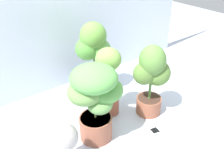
{
  "coord_description": "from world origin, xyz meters",
  "views": [
    {
      "loc": [
        -1.19,
        -1.44,
        1.54
      ],
      "look_at": [
        -0.01,
        0.12,
        0.42
      ],
      "focal_mm": 39.85,
      "sensor_mm": 36.0,
      "label": 1
    }
  ],
  "objects_px": {
    "hygrometer_box": "(155,131)",
    "floor_fan": "(65,140)",
    "potted_plant_front_right": "(152,75)",
    "potted_plant_back_center": "(94,54)",
    "potted_plant_center": "(107,78)",
    "potted_plant_front_left": "(95,96)"
  },
  "relations": [
    {
      "from": "floor_fan",
      "to": "potted_plant_front_right",
      "type": "bearing_deg",
      "value": 152.15
    },
    {
      "from": "potted_plant_back_center",
      "to": "hygrometer_box",
      "type": "relative_size",
      "value": 8.52
    },
    {
      "from": "potted_plant_center",
      "to": "potted_plant_back_center",
      "type": "xyz_separation_m",
      "value": [
        0.11,
        0.38,
        0.08
      ]
    },
    {
      "from": "hygrometer_box",
      "to": "potted_plant_back_center",
      "type": "bearing_deg",
      "value": 14.3
    },
    {
      "from": "potted_plant_center",
      "to": "potted_plant_back_center",
      "type": "relative_size",
      "value": 0.86
    },
    {
      "from": "potted_plant_front_right",
      "to": "floor_fan",
      "type": "relative_size",
      "value": 1.87
    },
    {
      "from": "potted_plant_back_center",
      "to": "potted_plant_center",
      "type": "bearing_deg",
      "value": -105.66
    },
    {
      "from": "potted_plant_front_left",
      "to": "hygrometer_box",
      "type": "xyz_separation_m",
      "value": [
        0.44,
        -0.27,
        -0.42
      ]
    },
    {
      "from": "hygrometer_box",
      "to": "floor_fan",
      "type": "height_order",
      "value": "floor_fan"
    },
    {
      "from": "potted_plant_center",
      "to": "potted_plant_front_left",
      "type": "distance_m",
      "value": 0.35
    },
    {
      "from": "potted_plant_front_right",
      "to": "hygrometer_box",
      "type": "bearing_deg",
      "value": -123.43
    },
    {
      "from": "potted_plant_center",
      "to": "hygrometer_box",
      "type": "relative_size",
      "value": 7.31
    },
    {
      "from": "potted_plant_center",
      "to": "potted_plant_back_center",
      "type": "distance_m",
      "value": 0.4
    },
    {
      "from": "potted_plant_center",
      "to": "floor_fan",
      "type": "height_order",
      "value": "potted_plant_center"
    },
    {
      "from": "potted_plant_front_left",
      "to": "potted_plant_front_right",
      "type": "bearing_deg",
      "value": -1.88
    },
    {
      "from": "floor_fan",
      "to": "hygrometer_box",
      "type": "bearing_deg",
      "value": 135.26
    },
    {
      "from": "potted_plant_center",
      "to": "hygrometer_box",
      "type": "bearing_deg",
      "value": -71.76
    },
    {
      "from": "floor_fan",
      "to": "potted_plant_center",
      "type": "bearing_deg",
      "value": 174.92
    },
    {
      "from": "potted_plant_back_center",
      "to": "floor_fan",
      "type": "relative_size",
      "value": 2.1
    },
    {
      "from": "potted_plant_back_center",
      "to": "hygrometer_box",
      "type": "distance_m",
      "value": 0.98
    },
    {
      "from": "hygrometer_box",
      "to": "potted_plant_front_right",
      "type": "bearing_deg",
      "value": -22.84
    },
    {
      "from": "potted_plant_center",
      "to": "floor_fan",
      "type": "bearing_deg",
      "value": -151.27
    }
  ]
}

